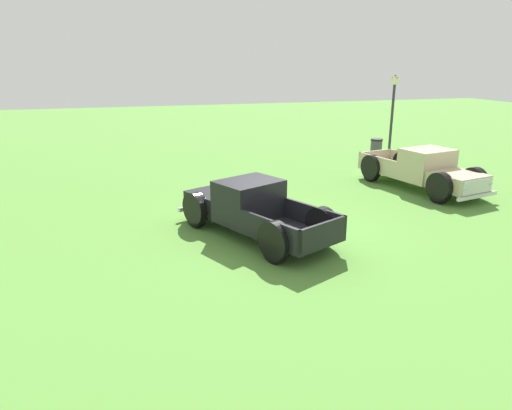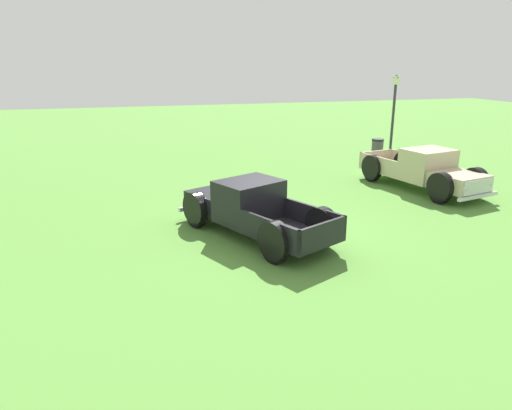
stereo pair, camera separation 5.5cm
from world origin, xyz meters
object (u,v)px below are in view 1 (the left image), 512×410
Objects in this scene: pickup_truck_foreground at (247,208)px; pickup_truck_behind_left at (427,171)px; lamp_post_near at (392,118)px; trash_can at (376,148)px.

pickup_truck_behind_left reaches higher than pickup_truck_foreground.
trash_can is at bearing 176.63° from lamp_post_near.
pickup_truck_behind_left is at bearing -13.13° from trash_can.
pickup_truck_foreground is 5.54× the size of trash_can.
pickup_truck_behind_left is 6.24m from trash_can.
pickup_truck_foreground is 0.98× the size of pickup_truck_behind_left.
pickup_truck_foreground is at bearing -50.91° from lamp_post_near.
trash_can is (-8.51, 8.96, -0.25)m from pickup_truck_foreground.
pickup_truck_behind_left is 5.15m from lamp_post_near.
lamp_post_near is at bearing 129.09° from pickup_truck_foreground.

